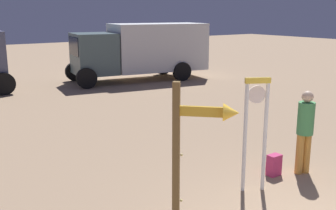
# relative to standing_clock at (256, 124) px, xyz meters

# --- Properties ---
(standing_clock) EXTENTS (0.45, 0.28, 2.15)m
(standing_clock) POSITION_rel_standing_clock_xyz_m (0.00, 0.00, 0.00)
(standing_clock) COLOR silver
(standing_clock) RESTS_ON ground_plane
(arrow_sign) EXTENTS (0.78, 0.77, 2.36)m
(arrow_sign) POSITION_rel_standing_clock_xyz_m (-1.94, -0.68, 0.23)
(arrow_sign) COLOR olive
(arrow_sign) RESTS_ON ground_plane
(person_near_clock) EXTENTS (0.33, 0.33, 1.75)m
(person_near_clock) POSITION_rel_standing_clock_xyz_m (1.45, -0.01, -0.31)
(person_near_clock) COLOR #CC8938
(person_near_clock) RESTS_ON ground_plane
(backpack) EXTENTS (0.28, 0.23, 0.44)m
(backpack) POSITION_rel_standing_clock_xyz_m (0.87, 0.24, -1.07)
(backpack) COLOR #C23365
(backpack) RESTS_ON ground_plane
(box_truck_near) EXTENTS (6.94, 3.33, 2.71)m
(box_truck_near) POSITION_rel_standing_clock_xyz_m (4.93, 11.96, 0.22)
(box_truck_near) COLOR silver
(box_truck_near) RESTS_ON ground_plane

